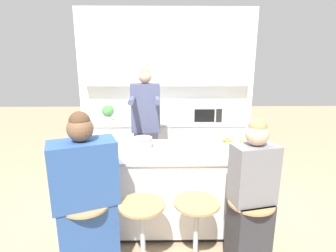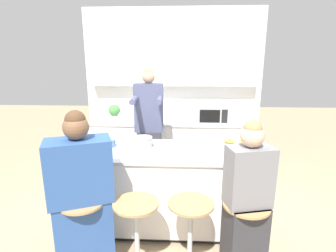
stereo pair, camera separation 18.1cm
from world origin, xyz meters
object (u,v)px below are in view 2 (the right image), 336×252
object	(u,v)px
person_cooking	(149,134)
bar_stool_rightmost	(244,235)
coffee_cup_near	(112,143)
bar_stool_leftmost	(85,232)
bar_stool_center_right	(190,234)
banana_bunch	(229,141)
kitchen_island	(168,188)
person_wrapped_blanket	(82,199)
person_seated_near	(246,208)
fruit_bowl	(101,153)
potted_plant	(114,111)
juice_carton	(244,150)
bar_stool_center_left	(137,233)
microwave	(211,114)
cooking_pot	(143,142)

from	to	relation	value
person_cooking	bar_stool_rightmost	bearing A→B (deg)	-57.50
coffee_cup_near	bar_stool_leftmost	bearing A→B (deg)	-95.02
bar_stool_center_right	banana_bunch	bearing A→B (deg)	64.22
kitchen_island	coffee_cup_near	distance (m)	0.80
bar_stool_leftmost	person_wrapped_blanket	world-z (taller)	person_wrapped_blanket
bar_stool_rightmost	person_seated_near	world-z (taller)	person_seated_near
coffee_cup_near	fruit_bowl	bearing A→B (deg)	-98.10
potted_plant	kitchen_island	bearing A→B (deg)	-57.27
person_wrapped_blanket	juice_carton	bearing A→B (deg)	-2.96
person_cooking	coffee_cup_near	xyz separation A→B (m)	(-0.34, -0.66, 0.07)
bar_stool_center_left	bar_stool_center_right	distance (m)	0.47
bar_stool_rightmost	fruit_bowl	size ratio (longest dim) A/B	4.01
bar_stool_center_right	potted_plant	bearing A→B (deg)	118.44
person_cooking	person_seated_near	world-z (taller)	person_cooking
bar_stool_leftmost	bar_stool_rightmost	distance (m)	1.39
fruit_bowl	potted_plant	bearing A→B (deg)	99.41
bar_stool_rightmost	person_seated_near	xyz separation A→B (m)	(0.00, 0.01, 0.26)
kitchen_island	microwave	world-z (taller)	microwave
bar_stool_leftmost	bar_stool_center_left	distance (m)	0.46
banana_bunch	potted_plant	bearing A→B (deg)	144.08
bar_stool_leftmost	coffee_cup_near	xyz separation A→B (m)	(0.07, 0.80, 0.56)
bar_stool_leftmost	juice_carton	distance (m)	1.66
bar_stool_leftmost	microwave	size ratio (longest dim) A/B	1.39
banana_bunch	microwave	distance (m)	1.17
kitchen_island	banana_bunch	world-z (taller)	banana_bunch
cooking_pot	coffee_cup_near	size ratio (longest dim) A/B	2.96
bar_stool_leftmost	cooking_pot	world-z (taller)	cooking_pot
kitchen_island	coffee_cup_near	size ratio (longest dim) A/B	16.94
cooking_pot	potted_plant	bearing A→B (deg)	115.44
cooking_pot	microwave	bearing A→B (deg)	56.39
fruit_bowl	microwave	xyz separation A→B (m)	(1.30, 1.67, 0.08)
banana_bunch	microwave	bearing A→B (deg)	93.91
bar_stool_center_left	fruit_bowl	size ratio (longest dim) A/B	4.01
person_cooking	juice_carton	distance (m)	1.41
bar_stool_center_left	person_cooking	distance (m)	1.54
person_cooking	person_seated_near	distance (m)	1.75
bar_stool_rightmost	person_cooking	distance (m)	1.81
bar_stool_leftmost	cooking_pot	distance (m)	1.07
banana_bunch	juice_carton	distance (m)	0.49
bar_stool_center_left	fruit_bowl	bearing A→B (deg)	131.24
fruit_bowl	microwave	distance (m)	2.12
potted_plant	person_wrapped_blanket	bearing A→B (deg)	-83.45
fruit_bowl	person_seated_near	bearing A→B (deg)	-19.07
kitchen_island	potted_plant	xyz separation A→B (m)	(-0.95, 1.48, 0.58)
bar_stool_leftmost	person_wrapped_blanket	bearing A→B (deg)	104.08
bar_stool_rightmost	potted_plant	size ratio (longest dim) A/B	2.66
cooking_pot	person_cooking	bearing A→B (deg)	90.42
bar_stool_leftmost	banana_bunch	distance (m)	1.81
kitchen_island	cooking_pot	bearing A→B (deg)	165.48
bar_stool_center_right	fruit_bowl	distance (m)	1.16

